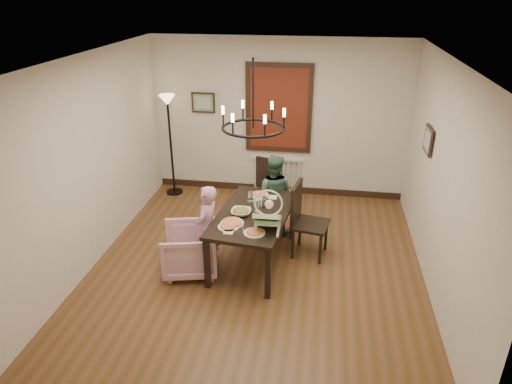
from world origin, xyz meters
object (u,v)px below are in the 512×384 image
(chair_right, at_px, (311,221))
(drinking_glass, at_px, (258,206))
(baby_bouncer, at_px, (268,215))
(floor_lamp, at_px, (171,147))
(dining_table, at_px, (253,218))
(armchair, at_px, (190,250))
(seated_man, at_px, (273,200))
(elderly_woman, at_px, (208,235))
(chair_far, at_px, (263,190))

(chair_right, relative_size, drinking_glass, 8.68)
(baby_bouncer, distance_m, floor_lamp, 3.18)
(chair_right, height_order, drinking_glass, chair_right)
(dining_table, xyz_separation_m, armchair, (-0.81, -0.38, -0.35))
(dining_table, height_order, seated_man, seated_man)
(chair_right, bearing_deg, elderly_woman, 122.08)
(seated_man, bearing_deg, drinking_glass, 88.18)
(drinking_glass, xyz_separation_m, floor_lamp, (-1.89, 1.96, 0.07))
(baby_bouncer, xyz_separation_m, floor_lamp, (-2.07, 2.41, -0.04))
(chair_far, height_order, drinking_glass, chair_far)
(dining_table, height_order, elderly_woman, elderly_woman)
(dining_table, bearing_deg, baby_bouncer, -50.38)
(seated_man, height_order, floor_lamp, floor_lamp)
(elderly_woman, distance_m, floor_lamp, 2.62)
(dining_table, xyz_separation_m, chair_right, (0.77, 0.30, -0.13))
(dining_table, bearing_deg, chair_right, 27.91)
(dining_table, height_order, armchair, dining_table)
(seated_man, height_order, drinking_glass, seated_man)
(dining_table, relative_size, seated_man, 1.63)
(chair_right, height_order, elderly_woman, chair_right)
(chair_far, bearing_deg, baby_bouncer, -61.82)
(baby_bouncer, bearing_deg, floor_lamp, 128.56)
(floor_lamp, bearing_deg, chair_far, -22.56)
(baby_bouncer, bearing_deg, armchair, 178.02)
(elderly_woman, xyz_separation_m, baby_bouncer, (0.83, -0.14, 0.44))
(chair_far, relative_size, armchair, 1.38)
(chair_far, distance_m, drinking_glass, 1.27)
(chair_right, distance_m, armchair, 1.73)
(dining_table, height_order, chair_far, chair_far)
(baby_bouncer, xyz_separation_m, drinking_glass, (-0.19, 0.45, -0.11))
(chair_right, distance_m, drinking_glass, 0.80)
(dining_table, height_order, baby_bouncer, baby_bouncer)
(chair_right, relative_size, baby_bouncer, 2.05)
(chair_far, distance_m, floor_lamp, 1.97)
(elderly_woman, distance_m, seated_man, 1.36)
(chair_right, relative_size, elderly_woman, 1.09)
(dining_table, xyz_separation_m, chair_far, (-0.06, 1.30, -0.18))
(armchair, distance_m, seated_man, 1.61)
(armchair, bearing_deg, elderly_woman, 110.13)
(chair_far, xyz_separation_m, elderly_woman, (-0.53, -1.54, 0.00))
(dining_table, distance_m, chair_far, 1.31)
(baby_bouncer, relative_size, floor_lamp, 0.30)
(chair_far, bearing_deg, dining_table, -69.41)
(chair_right, relative_size, armchair, 1.50)
(chair_right, distance_m, floor_lamp, 3.15)
(chair_far, distance_m, chair_right, 1.30)
(dining_table, relative_size, drinking_glass, 13.70)
(chair_right, relative_size, floor_lamp, 0.61)
(drinking_glass, relative_size, floor_lamp, 0.07)
(chair_right, distance_m, seated_man, 0.85)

